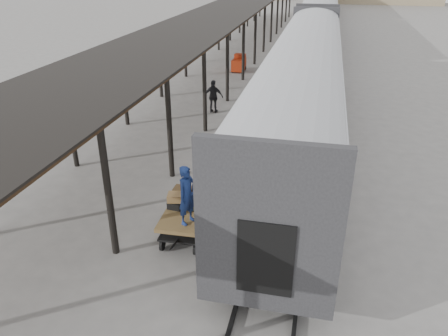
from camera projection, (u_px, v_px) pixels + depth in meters
name	position (u px, v px, depth m)	size (l,w,h in m)	color
ground	(182.00, 221.00, 14.13)	(160.00, 160.00, 0.00)	slate
train	(320.00, 14.00, 41.93)	(3.45, 76.01, 4.01)	silver
canopy	(232.00, 9.00, 34.08)	(4.90, 64.30, 4.15)	#422B19
rails	(317.00, 42.00, 43.26)	(1.54, 150.00, 0.12)	black
baggage_cart	(187.00, 215.00, 13.22)	(1.33, 2.44, 0.86)	olive
suitcase_stack	(184.00, 198.00, 13.37)	(1.20, 1.07, 0.46)	#3D3C3F
luggage_tug	(239.00, 64.00, 32.15)	(0.91, 1.41, 1.22)	maroon
porter	(187.00, 195.00, 12.12)	(0.64, 0.42, 1.76)	navy
pedestrian	(214.00, 97.00, 23.52)	(1.05, 0.44, 1.78)	black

